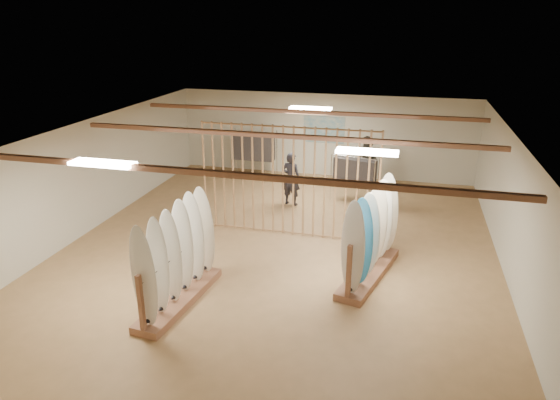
% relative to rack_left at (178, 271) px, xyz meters
% --- Properties ---
extents(floor, '(12.00, 12.00, 0.00)m').
position_rel_rack_left_xyz_m(floor, '(1.26, 2.87, -0.69)').
color(floor, '#AB8052').
rests_on(floor, ground).
extents(ceiling, '(12.00, 12.00, 0.00)m').
position_rel_rack_left_xyz_m(ceiling, '(1.26, 2.87, 2.11)').
color(ceiling, gray).
rests_on(ceiling, ground).
extents(wall_back, '(12.00, 0.00, 12.00)m').
position_rel_rack_left_xyz_m(wall_back, '(1.26, 8.87, 0.71)').
color(wall_back, beige).
rests_on(wall_back, ground).
extents(wall_front, '(12.00, 0.00, 12.00)m').
position_rel_rack_left_xyz_m(wall_front, '(1.26, -3.13, 0.71)').
color(wall_front, beige).
rests_on(wall_front, ground).
extents(wall_left, '(0.00, 12.00, 12.00)m').
position_rel_rack_left_xyz_m(wall_left, '(-3.74, 2.87, 0.71)').
color(wall_left, beige).
rests_on(wall_left, ground).
extents(wall_right, '(0.00, 12.00, 12.00)m').
position_rel_rack_left_xyz_m(wall_right, '(6.26, 2.87, 0.71)').
color(wall_right, beige).
rests_on(wall_right, ground).
extents(ceiling_slats, '(9.50, 6.12, 0.10)m').
position_rel_rack_left_xyz_m(ceiling_slats, '(1.26, 2.87, 2.03)').
color(ceiling_slats, '#8F5C41').
rests_on(ceiling_slats, ground).
extents(light_panels, '(1.20, 0.35, 0.06)m').
position_rel_rack_left_xyz_m(light_panels, '(1.26, 2.87, 2.05)').
color(light_panels, white).
rests_on(light_panels, ground).
extents(bamboo_partition, '(4.45, 0.05, 2.78)m').
position_rel_rack_left_xyz_m(bamboo_partition, '(1.26, 3.67, 0.71)').
color(bamboo_partition, tan).
rests_on(bamboo_partition, ground).
extents(poster, '(1.40, 0.03, 0.90)m').
position_rel_rack_left_xyz_m(poster, '(1.26, 8.85, 0.91)').
color(poster, teal).
rests_on(poster, ground).
extents(rack_left, '(0.80, 2.52, 2.00)m').
position_rel_rack_left_xyz_m(rack_left, '(0.00, 0.00, 0.00)').
color(rack_left, '#8F5C41').
rests_on(rack_left, floor).
extents(rack_right, '(1.18, 2.61, 2.06)m').
position_rel_rack_left_xyz_m(rack_right, '(3.45, 1.94, 0.02)').
color(rack_right, '#8F5C41').
rests_on(rack_right, floor).
extents(clothing_rack_a, '(1.49, 0.38, 1.60)m').
position_rel_rack_left_xyz_m(clothing_rack_a, '(-1.01, 8.14, 0.35)').
color(clothing_rack_a, silver).
rests_on(clothing_rack_a, floor).
extents(clothing_rack_b, '(1.29, 0.65, 1.43)m').
position_rel_rack_left_xyz_m(clothing_rack_b, '(2.61, 6.38, 0.24)').
color(clothing_rack_b, silver).
rests_on(clothing_rack_b, floor).
extents(shopper_a, '(0.73, 0.57, 1.78)m').
position_rel_rack_left_xyz_m(shopper_a, '(0.85, 5.75, 0.21)').
color(shopper_a, '#232229').
rests_on(shopper_a, floor).
extents(shopper_b, '(1.16, 1.09, 1.91)m').
position_rel_rack_left_xyz_m(shopper_b, '(2.84, 7.79, 0.27)').
color(shopper_b, '#302C25').
rests_on(shopper_b, floor).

